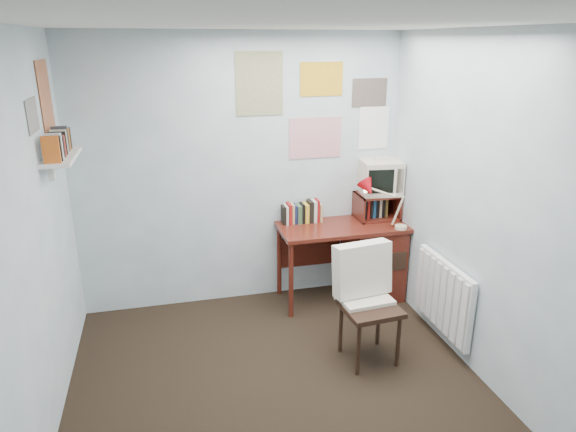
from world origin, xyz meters
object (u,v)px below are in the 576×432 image
desk (367,257)px  radiator (443,296)px  crt_tv (380,175)px  desk_lamp (402,208)px  wall_shelf (61,157)px  tv_riser (377,206)px  desk_chair (370,308)px

desk → radiator: size_ratio=1.50×
crt_tv → desk: bearing=-131.4°
desk → desk_lamp: bearing=-44.6°
radiator → wall_shelf: bearing=169.1°
tv_riser → desk: bearing=-137.0°
desk_chair → wall_shelf: (-2.17, 0.65, 1.17)m
tv_riser → crt_tv: 0.30m
radiator → wall_shelf: wall_shelf is taller
desk_chair → tv_riser: (0.52, 1.14, 0.44)m
desk_lamp → crt_tv: size_ratio=1.10×
desk_chair → crt_tv: bearing=60.1°
crt_tv → radiator: 1.32m
desk_chair → wall_shelf: 2.55m
desk_lamp → crt_tv: bearing=108.3°
desk_lamp → tv_riser: 0.35m
crt_tv → radiator: size_ratio=0.46×
desk_lamp → tv_riser: bearing=113.3°
desk_lamp → desk: bearing=141.2°
desk_lamp → radiator: desk_lamp is taller
desk_chair → crt_tv: size_ratio=2.43×
desk → radiator: (0.29, -0.93, 0.01)m
desk → desk_chair: bearing=-111.2°
tv_riser → wall_shelf: size_ratio=0.65×
wall_shelf → desk: bearing=8.4°
crt_tv → wall_shelf: wall_shelf is taller
tv_riser → radiator: 1.15m
tv_riser → wall_shelf: (-2.69, -0.49, 0.74)m
desk → crt_tv: 0.80m
radiator → desk_chair: bearing=-171.9°
desk_lamp → tv_riser: desk_lamp is taller
desk → wall_shelf: bearing=-171.6°
desk_chair → desk_lamp: 1.14m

